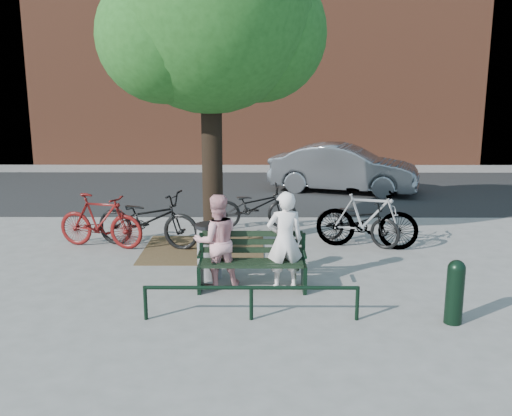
{
  "coord_description": "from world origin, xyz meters",
  "views": [
    {
      "loc": [
        0.11,
        -8.77,
        3.33
      ],
      "look_at": [
        0.06,
        1.0,
        1.14
      ],
      "focal_mm": 40.0,
      "sensor_mm": 36.0,
      "label": 1
    }
  ],
  "objects_px": {
    "park_bench": "(252,260)",
    "litter_bin": "(209,250)",
    "person_right": "(217,241)",
    "bicycle_c": "(254,207)",
    "person_left": "(285,240)",
    "parked_car": "(344,168)",
    "bollard": "(455,290)"
  },
  "relations": [
    {
      "from": "person_right",
      "to": "bollard",
      "type": "relative_size",
      "value": 1.68
    },
    {
      "from": "person_right",
      "to": "parked_car",
      "type": "height_order",
      "value": "person_right"
    },
    {
      "from": "person_right",
      "to": "parked_car",
      "type": "bearing_deg",
      "value": -126.74
    },
    {
      "from": "parked_car",
      "to": "bicycle_c",
      "type": "bearing_deg",
      "value": 166.11
    },
    {
      "from": "person_left",
      "to": "litter_bin",
      "type": "relative_size",
      "value": 1.7
    },
    {
      "from": "person_right",
      "to": "bicycle_c",
      "type": "relative_size",
      "value": 0.8
    },
    {
      "from": "person_right",
      "to": "bollard",
      "type": "bearing_deg",
      "value": 142.03
    },
    {
      "from": "litter_bin",
      "to": "parked_car",
      "type": "distance_m",
      "value": 8.43
    },
    {
      "from": "bicycle_c",
      "to": "parked_car",
      "type": "distance_m",
      "value": 5.13
    },
    {
      "from": "park_bench",
      "to": "bollard",
      "type": "distance_m",
      "value": 3.15
    },
    {
      "from": "park_bench",
      "to": "person_left",
      "type": "height_order",
      "value": "person_left"
    },
    {
      "from": "park_bench",
      "to": "person_right",
      "type": "bearing_deg",
      "value": 173.0
    },
    {
      "from": "litter_bin",
      "to": "parked_car",
      "type": "height_order",
      "value": "parked_car"
    },
    {
      "from": "person_left",
      "to": "parked_car",
      "type": "height_order",
      "value": "person_left"
    },
    {
      "from": "bollard",
      "to": "litter_bin",
      "type": "height_order",
      "value": "litter_bin"
    },
    {
      "from": "parked_car",
      "to": "litter_bin",
      "type": "bearing_deg",
      "value": 173.7
    },
    {
      "from": "person_left",
      "to": "person_right",
      "type": "height_order",
      "value": "person_left"
    },
    {
      "from": "person_left",
      "to": "parked_car",
      "type": "bearing_deg",
      "value": -112.16
    },
    {
      "from": "litter_bin",
      "to": "person_right",
      "type": "bearing_deg",
      "value": -69.97
    },
    {
      "from": "park_bench",
      "to": "bicycle_c",
      "type": "relative_size",
      "value": 0.9
    },
    {
      "from": "park_bench",
      "to": "litter_bin",
      "type": "xyz_separation_m",
      "value": [
        -0.74,
        0.52,
        0.0
      ]
    },
    {
      "from": "park_bench",
      "to": "litter_bin",
      "type": "relative_size",
      "value": 1.84
    },
    {
      "from": "person_left",
      "to": "bicycle_c",
      "type": "height_order",
      "value": "person_left"
    },
    {
      "from": "person_right",
      "to": "bicycle_c",
      "type": "xyz_separation_m",
      "value": [
        0.58,
        3.79,
        -0.26
      ]
    },
    {
      "from": "litter_bin",
      "to": "parked_car",
      "type": "bearing_deg",
      "value": 66.09
    },
    {
      "from": "person_right",
      "to": "bicycle_c",
      "type": "bearing_deg",
      "value": -113.65
    },
    {
      "from": "bollard",
      "to": "parked_car",
      "type": "xyz_separation_m",
      "value": [
        -0.16,
        9.6,
        0.23
      ]
    },
    {
      "from": "person_left",
      "to": "bollard",
      "type": "distance_m",
      "value": 2.71
    },
    {
      "from": "person_right",
      "to": "bollard",
      "type": "height_order",
      "value": "person_right"
    },
    {
      "from": "bollard",
      "to": "bicycle_c",
      "type": "height_order",
      "value": "bicycle_c"
    },
    {
      "from": "bollard",
      "to": "parked_car",
      "type": "bearing_deg",
      "value": 90.94
    },
    {
      "from": "person_right",
      "to": "bicycle_c",
      "type": "distance_m",
      "value": 3.84
    }
  ]
}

